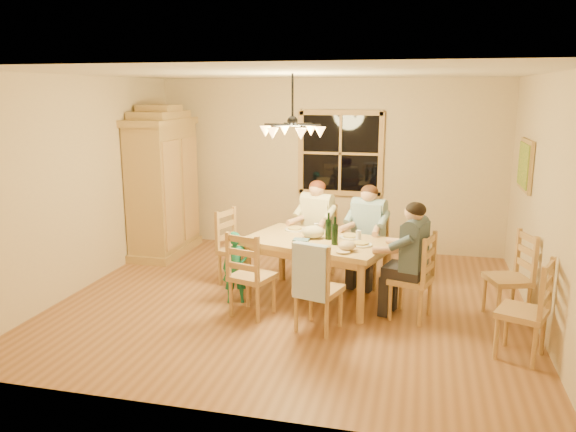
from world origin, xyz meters
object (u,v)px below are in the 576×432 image
(armoire, at_px, (164,187))
(adult_plaid_man, at_px, (368,223))
(dining_table, at_px, (317,248))
(chair_near_right, at_px, (319,303))
(wine_bottle_b, at_px, (335,231))
(chair_near_left, at_px, (252,289))
(chair_end_right, at_px, (410,292))
(chair_far_left, at_px, (316,255))
(chair_far_right, at_px, (367,263))
(wine_bottle_a, at_px, (329,226))
(chair_spare_back, at_px, (506,292))
(chandelier, at_px, (292,129))
(adult_woman, at_px, (317,217))
(adult_slate_man, at_px, (413,246))
(chair_spare_front, at_px, (521,327))
(child, at_px, (236,268))
(chair_end_left, at_px, (238,261))

(armoire, distance_m, adult_plaid_man, 3.34)
(dining_table, distance_m, chair_near_right, 0.97)
(wine_bottle_b, bearing_deg, chair_near_left, -151.93)
(adult_plaid_man, bearing_deg, chair_end_right, 136.64)
(chair_far_left, distance_m, chair_far_right, 0.75)
(adult_plaid_man, height_order, wine_bottle_a, adult_plaid_man)
(chair_near_left, relative_size, wine_bottle_b, 3.00)
(chair_end_right, xyz_separation_m, adult_plaid_man, (-0.59, 1.00, 0.54))
(chair_near_right, xyz_separation_m, chair_spare_back, (1.99, 0.81, 0.00))
(chair_far_left, distance_m, wine_bottle_a, 1.10)
(dining_table, height_order, chair_spare_back, chair_spare_back)
(chandelier, bearing_deg, chair_far_right, 45.07)
(chair_far_left, relative_size, adult_woman, 1.13)
(chair_far_right, xyz_separation_m, chair_near_left, (-1.17, -1.32, 0.00))
(dining_table, relative_size, adult_woman, 2.18)
(armoire, relative_size, adult_woman, 2.63)
(adult_slate_man, distance_m, chair_spare_front, 1.39)
(wine_bottle_a, relative_size, child, 0.38)
(dining_table, xyz_separation_m, chair_end_left, (-1.12, 0.33, -0.35))
(chandelier, xyz_separation_m, dining_table, (0.28, 0.15, -1.42))
(chair_far_left, bearing_deg, chair_spare_front, 156.75)
(chair_spare_front, relative_size, chair_spare_back, 1.00)
(chair_end_left, bearing_deg, chair_near_right, 63.43)
(wine_bottle_b, bearing_deg, child, -173.52)
(adult_plaid_man, relative_size, wine_bottle_a, 2.65)
(chair_spare_front, bearing_deg, chair_spare_back, 21.77)
(chandelier, xyz_separation_m, chair_far_right, (0.82, 0.82, -1.77))
(chair_end_right, bearing_deg, chandelier, 98.95)
(chair_near_right, distance_m, wine_bottle_a, 1.11)
(chair_near_right, distance_m, chair_spare_front, 2.00)
(chair_near_left, bearing_deg, armoire, 150.97)
(chair_far_right, relative_size, chair_near_right, 1.00)
(chair_near_right, height_order, wine_bottle_a, wine_bottle_a)
(chair_near_left, relative_size, chair_spare_back, 1.00)
(armoire, distance_m, chair_near_right, 3.78)
(wine_bottle_b, bearing_deg, chair_end_left, 159.29)
(chair_end_left, xyz_separation_m, adult_slate_man, (2.25, -0.66, 0.54))
(chandelier, distance_m, child, 1.78)
(chandelier, xyz_separation_m, chair_spare_front, (2.45, -0.91, -1.77))
(adult_slate_man, xyz_separation_m, wine_bottle_a, (-1.00, 0.36, 0.08))
(armoire, bearing_deg, chair_near_left, -45.35)
(chair_far_right, xyz_separation_m, chair_end_left, (-1.66, -0.34, 0.00))
(chair_far_right, distance_m, chair_spare_back, 1.79)
(chair_near_right, xyz_separation_m, adult_slate_man, (0.94, 0.55, 0.54))
(chair_end_left, distance_m, adult_slate_man, 2.40)
(chair_near_left, distance_m, adult_woman, 1.68)
(armoire, height_order, chair_near_left, armoire)
(dining_table, xyz_separation_m, wine_bottle_a, (0.13, 0.03, 0.27))
(chandelier, height_order, wine_bottle_a, chandelier)
(chair_near_left, bearing_deg, chandelier, 71.30)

